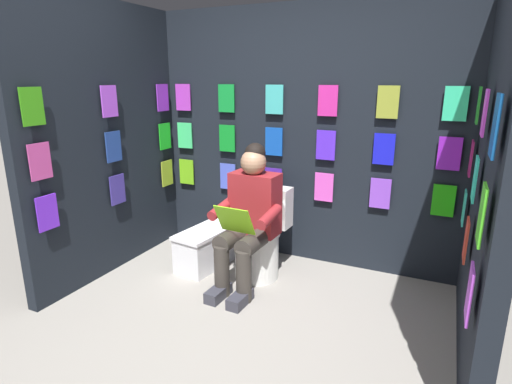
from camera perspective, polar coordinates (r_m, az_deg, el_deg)
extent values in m
plane|color=gray|center=(2.74, -8.00, -22.91)|extent=(30.00, 30.00, 0.00)
cube|color=black|center=(3.84, 6.44, 7.47)|extent=(2.94, 0.10, 2.32)
cube|color=#68B81A|center=(4.39, -9.59, 2.78)|extent=(0.17, 0.01, 0.26)
cube|color=#485CD2|center=(4.14, -3.92, 2.17)|extent=(0.17, 0.01, 0.26)
cube|color=#461F9C|center=(3.93, 2.43, 1.46)|extent=(0.17, 0.01, 0.26)
cube|color=#E750CD|center=(3.77, 9.39, 0.66)|extent=(0.17, 0.01, 0.26)
cube|color=#8A45DC|center=(3.67, 16.83, -0.20)|extent=(0.17, 0.01, 0.26)
cube|color=#1EAB0C|center=(3.64, 24.54, -1.09)|extent=(0.17, 0.01, 0.26)
cube|color=#3FD777|center=(4.33, -9.82, 7.73)|extent=(0.17, 0.01, 0.26)
cube|color=#128F27|center=(4.07, -4.02, 7.42)|extent=(0.17, 0.01, 0.26)
cube|color=#124AB5|center=(3.85, 2.49, 6.99)|extent=(0.17, 0.01, 0.26)
cube|color=#5226E7|center=(3.69, 9.65, 6.42)|extent=(0.17, 0.01, 0.26)
cube|color=#161AE1|center=(3.59, 17.31, 5.69)|extent=(0.17, 0.01, 0.26)
cube|color=purple|center=(3.56, 25.23, 4.83)|extent=(0.17, 0.01, 0.26)
cube|color=#AE38BF|center=(4.29, -10.06, 12.79)|extent=(0.17, 0.01, 0.26)
cube|color=#139033|center=(4.03, -4.12, 12.82)|extent=(0.17, 0.01, 0.26)
cube|color=#3DB6B2|center=(3.81, 2.56, 12.69)|extent=(0.17, 0.01, 0.26)
cube|color=#D22592|center=(3.65, 9.93, 12.36)|extent=(0.17, 0.01, 0.26)
cube|color=#939E32|center=(3.55, 17.81, 11.78)|extent=(0.17, 0.01, 0.26)
cube|color=#32D897|center=(3.52, 25.95, 10.95)|extent=(0.17, 0.01, 0.26)
cube|color=black|center=(2.72, 29.96, 2.18)|extent=(0.10, 1.78, 2.32)
cube|color=#3CDFC4|center=(3.51, 26.87, -1.95)|extent=(0.01, 0.17, 0.26)
cube|color=#E4412D|center=(2.83, 27.10, -5.95)|extent=(0.01, 0.17, 0.26)
cube|color=#B746DF|center=(2.17, 27.48, -12.43)|extent=(0.01, 0.17, 0.26)
cube|color=#A31F62|center=(3.43, 27.65, 4.17)|extent=(0.01, 0.17, 0.26)
cube|color=#31EBC4|center=(2.73, 28.08, 1.58)|extent=(0.01, 0.17, 0.26)
cube|color=#49CF25|center=(2.03, 28.81, -2.78)|extent=(0.01, 0.17, 0.26)
cube|color=green|center=(3.39, 28.47, 10.52)|extent=(0.01, 0.17, 0.26)
cube|color=#E543EE|center=(2.67, 29.13, 9.57)|extent=(0.01, 0.17, 0.26)
cube|color=#104A93|center=(1.96, 30.27, 7.93)|extent=(0.01, 0.17, 0.26)
cube|color=black|center=(3.82, -20.12, 6.59)|extent=(0.10, 1.78, 2.32)
cube|color=#6E28E9|center=(3.39, -26.94, -2.57)|extent=(0.01, 0.17, 0.26)
cube|color=#3F3292|center=(3.84, -18.64, 0.33)|extent=(0.01, 0.17, 0.26)
cube|color=#96AE2C|center=(4.37, -12.22, 2.57)|extent=(0.01, 0.17, 0.26)
cube|color=#C64394|center=(3.30, -27.75, 3.77)|extent=(0.01, 0.17, 0.26)
cube|color=navy|center=(3.77, -19.14, 5.96)|extent=(0.01, 0.17, 0.26)
cube|color=green|center=(4.30, -12.51, 7.54)|extent=(0.01, 0.17, 0.26)
cube|color=#379416|center=(3.25, -28.60, 10.37)|extent=(0.01, 0.17, 0.26)
cube|color=#AD49E6|center=(3.73, -19.67, 11.76)|extent=(0.01, 0.17, 0.26)
cube|color=purple|center=(4.27, -12.81, 12.63)|extent=(0.01, 0.17, 0.26)
cylinder|color=white|center=(3.63, 0.09, -8.80)|extent=(0.38, 0.38, 0.40)
cylinder|color=white|center=(3.54, 0.09, -5.68)|extent=(0.41, 0.41, 0.02)
cube|color=white|center=(3.71, 1.95, -1.96)|extent=(0.39, 0.20, 0.36)
cylinder|color=white|center=(3.63, 1.33, -2.34)|extent=(0.39, 0.09, 0.39)
cube|color=maroon|center=(3.43, -0.12, -1.60)|extent=(0.41, 0.24, 0.52)
sphere|color=tan|center=(3.31, -0.37, 4.13)|extent=(0.21, 0.21, 0.21)
sphere|color=black|center=(3.33, -0.12, 5.37)|extent=(0.17, 0.17, 0.17)
cylinder|color=#38332D|center=(3.30, -0.20, -6.82)|extent=(0.17, 0.41, 0.15)
cylinder|color=#38332D|center=(3.39, -3.21, -6.21)|extent=(0.17, 0.41, 0.15)
cylinder|color=#38332D|center=(3.25, -1.71, -11.59)|extent=(0.12, 0.12, 0.42)
cylinder|color=#38332D|center=(3.34, -4.75, -10.83)|extent=(0.12, 0.12, 0.42)
cube|color=#33333D|center=(3.29, -2.21, -14.60)|extent=(0.12, 0.26, 0.09)
cube|color=#33333D|center=(3.38, -5.25, -13.76)|extent=(0.12, 0.26, 0.09)
cylinder|color=maroon|center=(3.19, 1.88, -3.43)|extent=(0.10, 0.31, 0.13)
cylinder|color=maroon|center=(3.39, -4.83, -2.30)|extent=(0.10, 0.31, 0.13)
cube|color=#82D31B|center=(3.16, -3.00, -3.93)|extent=(0.31, 0.14, 0.23)
cube|color=silver|center=(3.90, -6.64, -7.73)|extent=(0.37, 0.69, 0.32)
cube|color=white|center=(3.83, -6.72, -5.32)|extent=(0.39, 0.71, 0.03)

